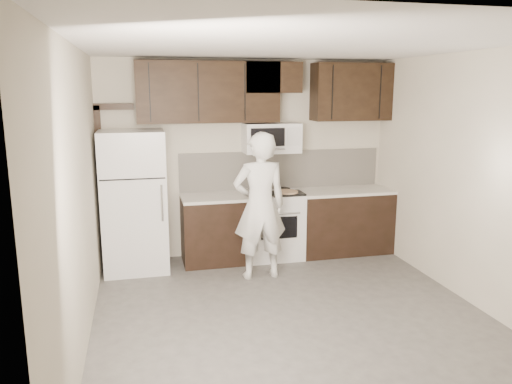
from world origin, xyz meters
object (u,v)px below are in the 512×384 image
object	(u,v)px
stove	(273,225)
refrigerator	(134,201)
microwave	(271,138)
person	(260,206)

from	to	relation	value
stove	refrigerator	world-z (taller)	refrigerator
microwave	person	xyz separation A→B (m)	(-0.36, -0.81, -0.75)
microwave	stove	bearing A→B (deg)	-89.90
person	microwave	bearing A→B (deg)	-115.71
stove	microwave	bearing A→B (deg)	90.10
stove	microwave	size ratio (longest dim) A/B	1.24
microwave	person	distance (m)	1.16
microwave	refrigerator	xyz separation A→B (m)	(-1.85, -0.17, -0.75)
microwave	person	world-z (taller)	microwave
refrigerator	person	xyz separation A→B (m)	(1.49, -0.64, 0.01)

